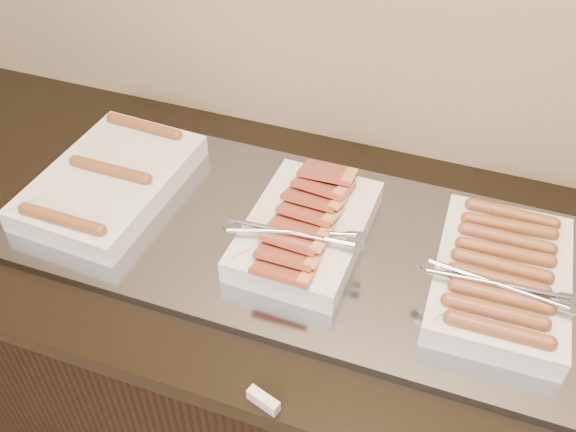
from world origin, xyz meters
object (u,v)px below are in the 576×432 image
object	(u,v)px
warming_tray	(302,241)
dish_left	(111,180)
dish_center	(305,228)
counter	(296,369)
dish_right	(501,277)

from	to	relation	value
warming_tray	dish_left	bearing A→B (deg)	180.00
dish_left	dish_center	distance (m)	0.44
counter	dish_left	world-z (taller)	dish_left
dish_right	dish_left	bearing A→B (deg)	178.55
warming_tray	counter	bearing A→B (deg)	180.00
counter	warming_tray	xyz separation A→B (m)	(0.01, 0.00, 0.46)
counter	warming_tray	size ratio (longest dim) A/B	1.72
counter	dish_left	bearing A→B (deg)	180.00
counter	dish_right	world-z (taller)	dish_right
counter	dish_left	size ratio (longest dim) A/B	5.15
counter	dish_center	xyz separation A→B (m)	(0.02, -0.00, 0.50)
counter	warming_tray	bearing A→B (deg)	0.00
warming_tray	dish_right	xyz separation A→B (m)	(0.38, -0.00, 0.04)
dish_right	warming_tray	bearing A→B (deg)	178.23
dish_left	dish_center	bearing A→B (deg)	2.68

